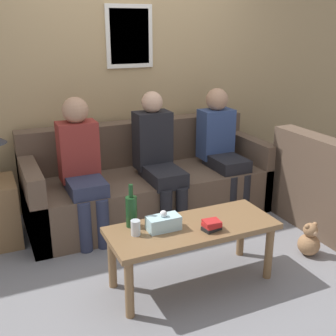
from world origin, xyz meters
name	(u,v)px	position (x,y,z in m)	size (l,w,h in m)	color
ground_plane	(171,235)	(0.00, 0.00, 0.00)	(16.00, 16.00, 0.00)	gray
wall_back	(129,77)	(0.00, 1.03, 1.30)	(9.00, 0.08, 2.60)	tan
couch_main	(148,184)	(0.00, 0.55, 0.31)	(2.38, 0.92, 0.88)	brown
coffee_table	(192,234)	(-0.17, -0.73, 0.40)	(1.21, 0.49, 0.46)	olive
wine_bottle	(131,211)	(-0.56, -0.56, 0.58)	(0.08, 0.08, 0.31)	#19421E
drinking_glass	(136,228)	(-0.58, -0.69, 0.52)	(0.07, 0.07, 0.11)	silver
book_stack	(212,225)	(-0.08, -0.84, 0.50)	(0.14, 0.11, 0.07)	black
tissue_box	(164,223)	(-0.38, -0.70, 0.52)	(0.23, 0.12, 0.15)	silver
person_left	(82,163)	(-0.69, 0.36, 0.68)	(0.34, 0.59, 1.23)	#2D334C
person_middle	(158,155)	(0.03, 0.36, 0.66)	(0.34, 0.65, 1.23)	black
person_right	(221,144)	(0.75, 0.41, 0.66)	(0.34, 0.63, 1.21)	black
teddy_bear	(309,241)	(0.89, -0.78, 0.12)	(0.18, 0.18, 0.29)	#A87A51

